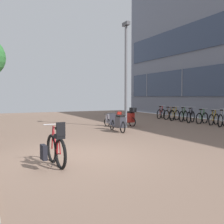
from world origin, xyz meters
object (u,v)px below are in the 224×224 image
Objects in this scene: bicycle_rack_00 at (222,120)px; scooter_mid at (117,120)px; bicycle_rack_07 at (161,114)px; scooter_far at (128,117)px; lamp_post at (126,69)px; bicycle_rack_01 at (214,119)px; scooter_near at (118,123)px; bicycle_rack_06 at (169,114)px; bicycle_rack_03 at (191,117)px; bicycle_rack_04 at (183,116)px; bicycle_rack_05 at (175,115)px; bicycle_foreground at (55,149)px; bicycle_rack_02 at (202,118)px.

bicycle_rack_00 is 0.81× the size of scooter_mid.
bicycle_rack_07 is 0.76× the size of scooter_far.
bicycle_rack_00 is 1.05× the size of bicycle_rack_07.
bicycle_rack_07 is 0.23× the size of lamp_post.
bicycle_rack_00 is at bearing -21.24° from lamp_post.
scooter_mid is at bearing -148.54° from bicycle_rack_07.
scooter_near is at bearing -179.92° from bicycle_rack_01.
bicycle_rack_06 is at bearing 32.66° from scooter_near.
scooter_near is (-6.25, -4.01, 0.07)m from bicycle_rack_06.
scooter_near is (-6.01, -1.61, 0.06)m from bicycle_rack_03.
bicycle_rack_04 is 5.90m from lamp_post.
bicycle_rack_05 reaches higher than bicycle_rack_06.
scooter_near is 1.65m from scooter_mid.
bicycle_rack_00 is 5.60m from bicycle_rack_07.
scooter_near is (-6.26, -0.01, 0.09)m from bicycle_rack_01.
bicycle_foreground is 8.51m from scooter_far.
bicycle_rack_04 is (-0.12, 2.40, 0.03)m from bicycle_rack_01.
bicycle_rack_00 is 0.24× the size of lamp_post.
scooter_mid is (-5.34, -1.72, 0.01)m from bicycle_rack_05.
bicycle_rack_06 is at bearing 76.86° from bicycle_rack_05.
bicycle_rack_00 is at bearing -91.07° from bicycle_rack_07.
bicycle_foreground is 11.30m from bicycle_rack_01.
scooter_far reaches higher than bicycle_rack_01.
bicycle_rack_06 is 0.79× the size of scooter_far.
bicycle_foreground reaches higher than bicycle_rack_05.
bicycle_rack_04 is at bearing -93.93° from bicycle_rack_06.
scooter_far is (-4.70, -2.17, 0.13)m from bicycle_rack_06.
bicycle_rack_05 is (0.03, 4.00, -0.00)m from bicycle_rack_00.
bicycle_rack_02 is at bearing -89.61° from bicycle_rack_07.
bicycle_rack_06 is 6.53m from lamp_post.
bicycle_rack_03 is at bearing 5.30° from lamp_post.
bicycle_rack_03 is 0.77× the size of scooter_far.
bicycle_foreground is at bearing -156.33° from bicycle_rack_01.
bicycle_foreground is 1.05× the size of bicycle_rack_00.
lamp_post is (-5.11, 0.34, 2.72)m from bicycle_rack_02.
lamp_post reaches higher than bicycle_foreground.
bicycle_rack_05 is 6.06m from lamp_post.
bicycle_foreground is 1.10× the size of bicycle_rack_01.
bicycle_rack_07 is at bearing 31.46° from scooter_mid.
scooter_mid is (-5.29, -0.12, 0.01)m from bicycle_rack_03.
scooter_near is at bearing 172.53° from bicycle_rack_00.
bicycle_rack_06 is 7.42m from scooter_near.
bicycle_rack_03 is at bearing -95.63° from bicycle_rack_06.
lamp_post is at bearing 176.22° from bicycle_rack_02.
bicycle_rack_04 is at bearing 34.12° from bicycle_foreground.
scooter_far is at bearing 53.76° from lamp_post.
lamp_post reaches higher than bicycle_rack_00.
scooter_near is at bearing -172.53° from bicycle_rack_02.
scooter_near reaches higher than scooter_mid.
bicycle_rack_02 is 0.81m from bicycle_rack_03.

